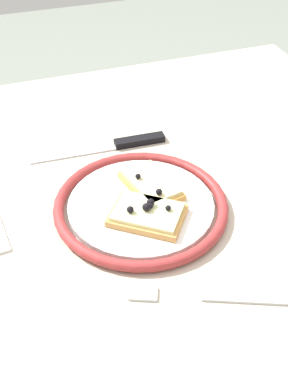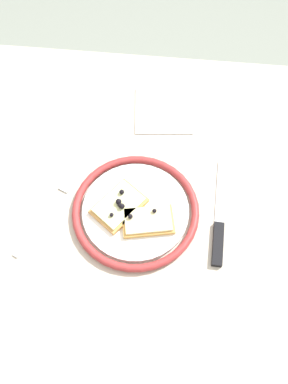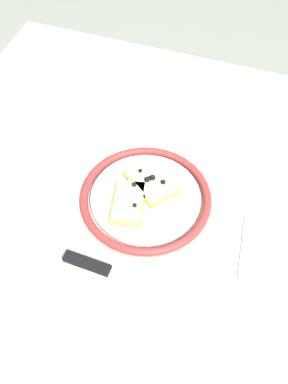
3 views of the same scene
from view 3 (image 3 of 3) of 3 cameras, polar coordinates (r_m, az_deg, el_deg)
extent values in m
plane|color=gray|center=(1.60, -0.80, -16.27)|extent=(6.00, 6.00, 0.00)
cube|color=#BCB29E|center=(0.95, -1.29, -1.10)|extent=(0.94, 0.95, 0.03)
cylinder|color=#4C4742|center=(1.59, -10.38, 6.71)|extent=(0.05, 0.05, 0.72)
cylinder|color=white|center=(0.93, 0.30, -0.59)|extent=(0.22, 0.22, 0.01)
torus|color=maroon|center=(0.92, 0.30, -0.47)|extent=(0.26, 0.26, 0.02)
cube|color=tan|center=(0.93, 0.95, 1.17)|extent=(0.12, 0.13, 0.01)
cube|color=beige|center=(0.93, 0.96, 1.47)|extent=(0.11, 0.11, 0.01)
sphere|color=black|center=(0.92, 2.37, 1.24)|extent=(0.01, 0.01, 0.01)
sphere|color=black|center=(0.92, 0.38, 1.55)|extent=(0.01, 0.01, 0.01)
sphere|color=black|center=(0.92, 1.07, 1.79)|extent=(0.01, 0.01, 0.01)
sphere|color=black|center=(0.92, 0.62, 1.70)|extent=(0.01, 0.01, 0.01)
sphere|color=black|center=(0.93, -0.28, 2.59)|extent=(0.01, 0.01, 0.01)
cube|color=tan|center=(0.90, -1.69, -1.42)|extent=(0.11, 0.08, 0.01)
cube|color=beige|center=(0.90, -1.70, -1.13)|extent=(0.10, 0.07, 0.01)
sphere|color=black|center=(0.91, -0.98, 0.87)|extent=(0.01, 0.01, 0.01)
sphere|color=black|center=(0.88, -1.14, -1.63)|extent=(0.01, 0.01, 0.01)
cube|color=silver|center=(0.84, 0.64, -11.48)|extent=(0.02, 0.15, 0.00)
cube|color=black|center=(0.86, -6.98, -8.66)|extent=(0.02, 0.09, 0.01)
cube|color=silver|center=(1.07, 0.12, 8.47)|extent=(0.05, 0.11, 0.00)
cube|color=silver|center=(1.01, 5.59, 5.02)|extent=(0.03, 0.04, 0.00)
cube|color=white|center=(0.90, 16.20, -7.26)|extent=(0.15, 0.15, 0.00)
camera|label=1|loc=(1.07, 23.39, 36.58)|focal=46.63mm
camera|label=2|loc=(0.68, -40.71, 42.24)|focal=35.99mm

